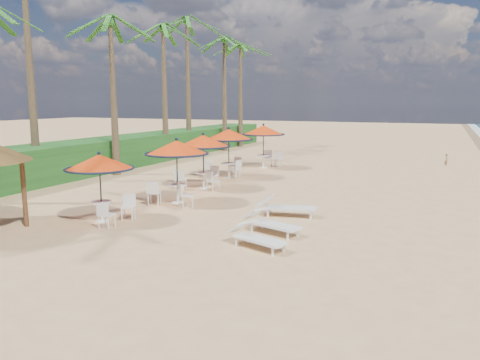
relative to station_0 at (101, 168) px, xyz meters
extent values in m
plane|color=tan|center=(5.38, -0.13, -1.80)|extent=(160.00, 160.00, 0.00)
cube|color=#194716|center=(-8.12, 10.87, -0.90)|extent=(3.00, 40.00, 1.80)
cylinder|color=black|center=(-0.08, 0.01, -0.67)|extent=(0.05, 0.05, 2.26)
cone|color=red|center=(-0.08, 0.01, 0.22)|extent=(2.26, 2.26, 0.49)
torus|color=black|center=(-0.08, 0.01, -0.01)|extent=(2.26, 2.26, 0.07)
sphere|color=black|center=(-0.08, 0.01, 0.50)|extent=(0.12, 0.12, 0.12)
cylinder|color=white|center=(-0.08, 0.01, -1.13)|extent=(0.69, 0.69, 0.04)
cylinder|color=white|center=(-0.08, 0.01, -1.46)|extent=(0.08, 0.08, 0.69)
cylinder|color=black|center=(0.77, 3.49, -0.56)|extent=(0.05, 0.05, 2.49)
cone|color=red|center=(0.77, 3.49, 0.42)|extent=(2.49, 2.49, 0.54)
torus|color=black|center=(0.77, 3.49, 0.17)|extent=(2.49, 2.49, 0.08)
sphere|color=black|center=(0.77, 3.49, 0.73)|extent=(0.13, 0.13, 0.13)
cylinder|color=white|center=(0.77, 3.49, -1.06)|extent=(0.76, 0.76, 0.04)
cylinder|color=white|center=(0.77, 3.49, -1.42)|extent=(0.09, 0.09, 0.76)
cylinder|color=black|center=(0.26, 6.66, -0.56)|extent=(0.05, 0.05, 2.48)
cone|color=red|center=(0.26, 6.66, 0.41)|extent=(2.48, 2.48, 0.54)
torus|color=black|center=(0.26, 6.66, 0.16)|extent=(2.48, 2.48, 0.08)
sphere|color=black|center=(0.26, 6.66, 0.72)|extent=(0.13, 0.13, 0.13)
cylinder|color=white|center=(0.26, 6.66, -1.07)|extent=(0.75, 0.75, 0.04)
cylinder|color=white|center=(0.26, 6.66, -1.42)|extent=(0.09, 0.09, 0.75)
cylinder|color=black|center=(-0.02, 10.03, -0.52)|extent=(0.06, 0.06, 2.56)
cone|color=red|center=(-0.02, 10.03, 0.48)|extent=(2.56, 2.56, 0.56)
torus|color=black|center=(-0.02, 10.03, 0.22)|extent=(2.56, 2.56, 0.08)
sphere|color=black|center=(-0.02, 10.03, 0.80)|extent=(0.13, 0.13, 0.13)
cylinder|color=white|center=(-0.02, 10.03, -1.04)|extent=(0.78, 0.78, 0.04)
cylinder|color=white|center=(-0.02, 10.03, -1.41)|extent=(0.09, 0.09, 0.78)
cylinder|color=black|center=(0.36, 14.15, -0.52)|extent=(0.06, 0.06, 2.56)
cone|color=red|center=(0.36, 14.15, 0.49)|extent=(2.56, 2.56, 0.56)
torus|color=black|center=(0.36, 14.15, 0.23)|extent=(2.57, 2.57, 0.08)
sphere|color=black|center=(0.36, 14.15, 0.81)|extent=(0.13, 0.13, 0.13)
cylinder|color=white|center=(0.36, 14.15, -1.04)|extent=(0.78, 0.78, 0.04)
cylinder|color=white|center=(0.36, 14.15, -1.41)|extent=(0.09, 0.09, 0.78)
cube|color=white|center=(5.84, -0.66, -1.54)|extent=(1.68, 1.07, 0.06)
cube|color=white|center=(5.09, -0.39, -1.34)|extent=(0.69, 0.72, 0.39)
cube|color=white|center=(5.84, -0.66, -1.69)|extent=(0.06, 0.06, 0.22)
cube|color=white|center=(5.72, 0.89, -1.53)|extent=(1.78, 1.12, 0.07)
cube|color=white|center=(4.93, 1.17, -1.31)|extent=(0.73, 0.76, 0.42)
cube|color=white|center=(5.72, 0.89, -1.68)|extent=(0.06, 0.06, 0.24)
cube|color=white|center=(5.49, 3.19, -1.50)|extent=(1.89, 1.00, 0.07)
cube|color=white|center=(4.61, 3.01, -1.27)|extent=(0.72, 0.76, 0.45)
cube|color=white|center=(5.49, 3.19, -1.67)|extent=(0.06, 0.06, 0.25)
cylinder|color=brown|center=(-1.90, -1.47, -0.66)|extent=(0.15, 0.15, 2.29)
cone|color=brown|center=(-8.37, 5.13, 3.99)|extent=(0.44, 0.44, 11.59)
cone|color=brown|center=(-6.09, 8.48, 2.23)|extent=(0.44, 0.44, 8.06)
sphere|color=#235C1A|center=(-6.09, 8.48, 6.26)|extent=(0.56, 0.56, 0.56)
cone|color=brown|center=(-6.81, 14.65, 2.50)|extent=(0.44, 0.44, 8.59)
sphere|color=#235C1A|center=(-6.81, 14.65, 6.79)|extent=(0.56, 0.56, 0.56)
cone|color=brown|center=(-7.56, 19.10, 3.09)|extent=(0.44, 0.44, 9.78)
sphere|color=#235C1A|center=(-7.56, 19.10, 7.98)|extent=(0.56, 0.56, 0.56)
cone|color=brown|center=(-6.02, 22.25, 2.57)|extent=(0.44, 0.44, 8.75)
sphere|color=#235C1A|center=(-6.02, 22.25, 6.95)|extent=(0.56, 0.56, 0.56)
cone|color=brown|center=(-6.29, 26.10, 2.54)|extent=(0.44, 0.44, 8.68)
sphere|color=#235C1A|center=(-6.29, 26.10, 6.87)|extent=(0.56, 0.56, 0.56)
imported|color=#8B6546|center=(10.55, 19.45, -1.39)|extent=(0.27, 0.34, 0.83)
camera|label=1|loc=(10.22, -12.13, 2.17)|focal=35.00mm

